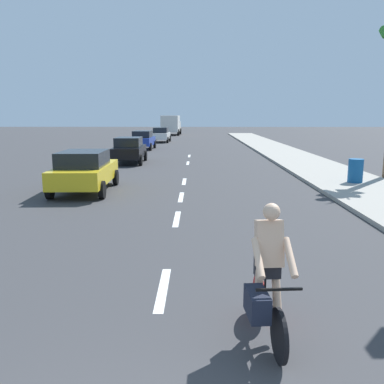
{
  "coord_description": "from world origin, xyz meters",
  "views": [
    {
      "loc": [
        0.58,
        -1.96,
        2.9
      ],
      "look_at": [
        0.45,
        7.67,
        1.1
      ],
      "focal_mm": 38.66,
      "sensor_mm": 36.0,
      "label": 1
    }
  ],
  "objects_px": {
    "parked_car_blue": "(143,140)",
    "parked_car_white": "(161,134)",
    "delivery_truck": "(171,125)",
    "cyclist": "(266,280)",
    "trash_bin_far": "(356,171)",
    "parked_car_black": "(129,149)",
    "parked_car_yellow": "(85,170)"
  },
  "relations": [
    {
      "from": "parked_car_blue",
      "to": "parked_car_white",
      "type": "height_order",
      "value": "same"
    },
    {
      "from": "parked_car_white",
      "to": "delivery_truck",
      "type": "bearing_deg",
      "value": 91.3
    },
    {
      "from": "cyclist",
      "to": "parked_car_white",
      "type": "distance_m",
      "value": 39.91
    },
    {
      "from": "parked_car_blue",
      "to": "trash_bin_far",
      "type": "xyz_separation_m",
      "value": [
        11.19,
        -18.18,
        -0.21
      ]
    },
    {
      "from": "parked_car_blue",
      "to": "delivery_truck",
      "type": "distance_m",
      "value": 25.45
    },
    {
      "from": "parked_car_black",
      "to": "parked_car_white",
      "type": "distance_m",
      "value": 19.55
    },
    {
      "from": "parked_car_yellow",
      "to": "parked_car_black",
      "type": "bearing_deg",
      "value": 87.2
    },
    {
      "from": "parked_car_black",
      "to": "trash_bin_far",
      "type": "height_order",
      "value": "parked_car_black"
    },
    {
      "from": "parked_car_blue",
      "to": "delivery_truck",
      "type": "height_order",
      "value": "delivery_truck"
    },
    {
      "from": "parked_car_white",
      "to": "delivery_truck",
      "type": "height_order",
      "value": "delivery_truck"
    },
    {
      "from": "cyclist",
      "to": "parked_car_blue",
      "type": "bearing_deg",
      "value": -84.15
    },
    {
      "from": "parked_car_white",
      "to": "trash_bin_far",
      "type": "bearing_deg",
      "value": -67.7
    },
    {
      "from": "delivery_truck",
      "to": "cyclist",
      "type": "bearing_deg",
      "value": -83.35
    },
    {
      "from": "parked_car_yellow",
      "to": "parked_car_blue",
      "type": "xyz_separation_m",
      "value": [
        -0.35,
        19.68,
        -0.0
      ]
    },
    {
      "from": "parked_car_black",
      "to": "trash_bin_far",
      "type": "xyz_separation_m",
      "value": [
        10.7,
        -8.03,
        -0.21
      ]
    },
    {
      "from": "parked_car_yellow",
      "to": "delivery_truck",
      "type": "height_order",
      "value": "delivery_truck"
    },
    {
      "from": "delivery_truck",
      "to": "trash_bin_far",
      "type": "height_order",
      "value": "delivery_truck"
    },
    {
      "from": "parked_car_yellow",
      "to": "delivery_truck",
      "type": "relative_size",
      "value": 0.7
    },
    {
      "from": "parked_car_black",
      "to": "trash_bin_far",
      "type": "bearing_deg",
      "value": -37.95
    },
    {
      "from": "cyclist",
      "to": "delivery_truck",
      "type": "xyz_separation_m",
      "value": [
        -4.73,
        55.65,
        0.67
      ]
    },
    {
      "from": "cyclist",
      "to": "parked_car_yellow",
      "type": "distance_m",
      "value": 11.75
    },
    {
      "from": "parked_car_blue",
      "to": "parked_car_white",
      "type": "relative_size",
      "value": 0.99
    },
    {
      "from": "parked_car_yellow",
      "to": "delivery_truck",
      "type": "distance_m",
      "value": 45.11
    },
    {
      "from": "delivery_truck",
      "to": "parked_car_white",
      "type": "bearing_deg",
      "value": -88.43
    },
    {
      "from": "parked_car_yellow",
      "to": "trash_bin_far",
      "type": "distance_m",
      "value": 10.95
    },
    {
      "from": "parked_car_yellow",
      "to": "parked_car_white",
      "type": "xyz_separation_m",
      "value": [
        0.38,
        29.08,
        -0.0
      ]
    },
    {
      "from": "parked_car_yellow",
      "to": "parked_car_blue",
      "type": "bearing_deg",
      "value": 89.05
    },
    {
      "from": "cyclist",
      "to": "parked_car_yellow",
      "type": "xyz_separation_m",
      "value": [
        -5.17,
        10.55,
        0.01
      ]
    },
    {
      "from": "parked_car_yellow",
      "to": "parked_car_white",
      "type": "relative_size",
      "value": 1.11
    },
    {
      "from": "trash_bin_far",
      "to": "cyclist",
      "type": "bearing_deg",
      "value": -115.19
    },
    {
      "from": "parked_car_yellow",
      "to": "parked_car_white",
      "type": "bearing_deg",
      "value": 87.29
    },
    {
      "from": "cyclist",
      "to": "parked_car_yellow",
      "type": "height_order",
      "value": "cyclist"
    }
  ]
}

